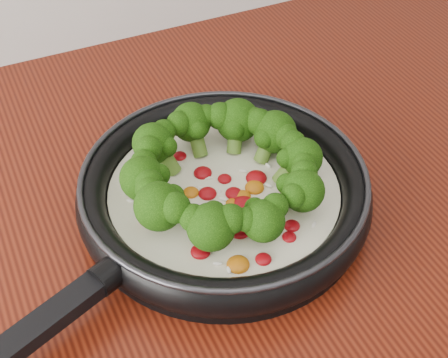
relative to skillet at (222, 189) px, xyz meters
name	(u,v)px	position (x,y,z in m)	size (l,w,h in m)	color
skillet	(222,189)	(0.00, 0.00, 0.00)	(0.55, 0.44, 0.10)	black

